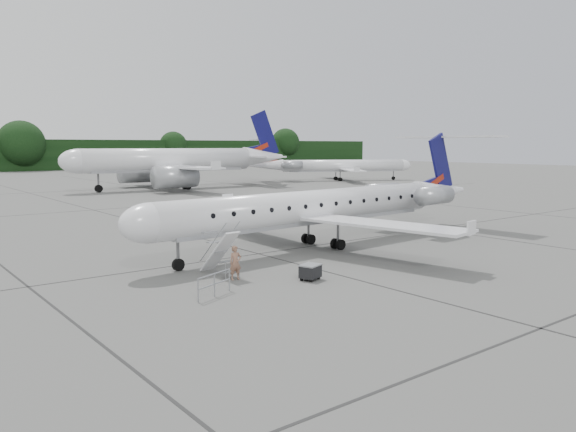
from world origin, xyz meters
TOP-DOWN VIEW (x-y plane):
  - ground at (0.00, 0.00)m, footprint 320.00×320.00m
  - main_regional_jet at (-1.83, 2.58)m, footprint 29.98×22.54m
  - airstair at (-10.22, -0.24)m, footprint 1.01×2.37m
  - passenger at (-10.13, -1.54)m, footprint 0.67×0.49m
  - safety_railing at (-12.49, -3.56)m, footprint 2.07×0.90m
  - baggage_cart at (-7.29, -3.79)m, footprint 1.15×1.04m
  - bg_narrowbody at (12.92, 52.62)m, footprint 34.37×25.35m
  - bg_regional_right at (47.25, 51.35)m, footprint 35.51×31.77m

SIDE VIEW (x-z plane):
  - ground at x=0.00m, z-range 0.00..0.00m
  - baggage_cart at x=-7.29m, z-range 0.00..0.82m
  - safety_railing at x=-12.49m, z-range 0.00..1.00m
  - passenger at x=-10.13m, z-range 0.00..1.67m
  - airstair at x=-10.22m, z-range 0.00..2.30m
  - main_regional_jet at x=-1.83m, z-range 0.00..7.34m
  - bg_regional_right at x=47.25m, z-range 0.00..7.67m
  - bg_narrowbody at x=12.92m, z-range 0.00..12.03m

